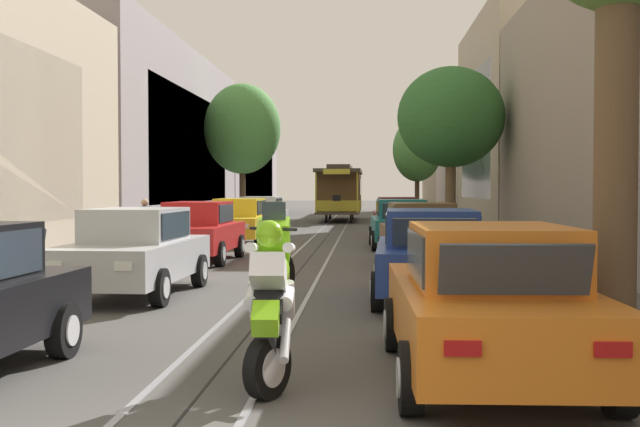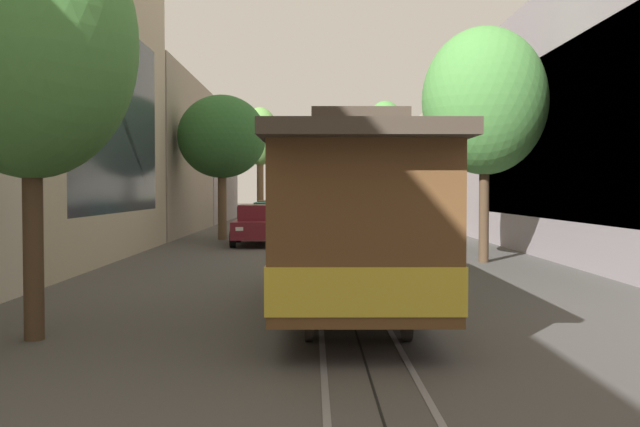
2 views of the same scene
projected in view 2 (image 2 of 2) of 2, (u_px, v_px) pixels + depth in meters
The scene contains 23 objects.
ground_plane at pixel (330, 247), 27.08m from camera, with size 172.98×172.98×0.00m, color #4C4947.
trolley_track_rails at pixel (334, 259), 22.17m from camera, with size 1.14×77.19×0.01m.
building_facade_left at pixel (616, 136), 21.99m from camera, with size 4.47×68.89×8.55m.
building_facade_right at pixel (26, 115), 20.65m from camera, with size 5.19×68.89×10.44m.
parked_car_black_near_left at pixel (360, 209), 52.01m from camera, with size 2.09×4.40×1.58m.
parked_car_silver_second_left at pixel (364, 211), 45.44m from camera, with size 2.10×4.40×1.58m.
parked_car_red_mid_left at pixel (377, 215), 38.84m from camera, with size 2.07×4.39×1.58m.
parked_car_yellow_fourth_left at pixel (387, 220), 32.73m from camera, with size 2.06×4.39×1.58m.
parked_car_silver_fifth_left at pixel (405, 226), 26.76m from camera, with size 2.08×4.39×1.58m.
parked_car_orange_near_right at pixel (283, 209), 51.42m from camera, with size 2.06×4.39×1.58m.
parked_car_blue_second_right at pixel (281, 211), 45.82m from camera, with size 2.10×4.40×1.58m.
parked_car_brown_mid_right at pixel (272, 214), 39.62m from camera, with size 2.12×4.41×1.58m.
parked_car_teal_fourth_right at pixel (270, 219), 33.88m from camera, with size 2.08×4.40×1.58m.
parked_car_maroon_fifth_right at pixel (258, 225), 28.03m from camera, with size 2.06×4.39×1.58m.
street_tree_kerb_left_near at pixel (385, 132), 51.69m from camera, with size 2.95×2.97×8.65m.
street_tree_kerb_left_second at pixel (485, 101), 21.13m from camera, with size 3.74×3.24×7.02m.
street_tree_kerb_right_near at pixel (260, 138), 50.27m from camera, with size 2.61×2.32×8.02m.
street_tree_kerb_right_second at pixel (222, 137), 30.77m from camera, with size 3.83×3.72×6.28m.
street_tree_kerb_right_mid at pixel (31, 42), 10.16m from camera, with size 3.03×3.19×6.29m.
cable_car_trolley at pixel (351, 219), 12.26m from camera, with size 2.62×9.14×3.28m.
motorcycle_with_rider at pixel (313, 206), 51.90m from camera, with size 0.51×1.86×1.81m.
pedestrian_on_left_pavement at pixel (424, 214), 36.29m from camera, with size 0.55×0.40×1.62m.
street_sign_post at pixel (381, 198), 50.50m from camera, with size 0.36×0.08×2.58m.
Camera 2 is at (0.67, 54.70, 2.18)m, focal length 39.88 mm.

